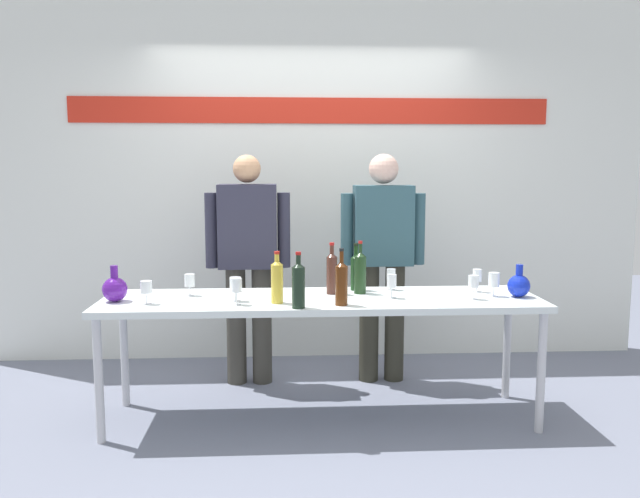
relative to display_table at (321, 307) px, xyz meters
name	(u,v)px	position (x,y,z in m)	size (l,w,h in m)	color
ground_plane	(321,418)	(0.00, 0.00, -0.71)	(10.00, 10.00, 0.00)	slate
back_wall	(312,173)	(0.00, 1.36, 0.80)	(5.38, 0.11, 3.00)	white
display_table	(321,307)	(0.00, 0.00, 0.00)	(2.65, 0.67, 0.76)	silver
decanter_blue_left	(115,289)	(-1.22, -0.05, 0.13)	(0.15, 0.15, 0.22)	#54198F
decanter_blue_right	(519,285)	(1.20, -0.05, 0.13)	(0.14, 0.14, 0.20)	#1328B9
presenter_left	(248,255)	(-0.48, 0.69, 0.22)	(0.60, 0.22, 1.64)	#3B3831
presenter_right	(383,253)	(0.48, 0.69, 0.23)	(0.60, 0.22, 1.64)	#302F24
wine_bottle_0	(332,272)	(0.07, 0.11, 0.19)	(0.07, 0.07, 0.32)	#48261E
wine_bottle_1	(277,280)	(-0.27, -0.14, 0.19)	(0.07, 0.07, 0.30)	gold
wine_bottle_2	(298,284)	(-0.15, -0.28, 0.19)	(0.07, 0.07, 0.32)	black
wine_bottle_3	(360,271)	(0.25, 0.12, 0.19)	(0.08, 0.08, 0.33)	#1D391B
wine_bottle_4	(356,270)	(0.24, 0.23, 0.18)	(0.07, 0.07, 0.30)	#173917
wine_bottle_5	(341,282)	(0.10, -0.22, 0.19)	(0.07, 0.07, 0.33)	#51260C
wine_glass_left_0	(190,281)	(-0.81, 0.10, 0.15)	(0.06, 0.06, 0.14)	white
wine_glass_left_1	(235,284)	(-0.51, -0.07, 0.16)	(0.07, 0.07, 0.14)	white
wine_glass_left_2	(146,287)	(-1.02, -0.12, 0.15)	(0.07, 0.07, 0.14)	white
wine_glass_left_3	(237,286)	(-0.50, -0.17, 0.17)	(0.06, 0.06, 0.15)	white
wine_glass_right_0	(477,276)	(1.00, 0.12, 0.16)	(0.06, 0.06, 0.15)	white
wine_glass_right_1	(473,282)	(0.91, -0.10, 0.16)	(0.06, 0.06, 0.15)	white
wine_glass_right_2	(392,282)	(0.42, -0.04, 0.16)	(0.06, 0.06, 0.15)	white
wine_glass_right_3	(391,275)	(0.46, 0.22, 0.15)	(0.06, 0.06, 0.14)	white
wine_glass_right_4	(494,280)	(1.06, -0.02, 0.16)	(0.07, 0.07, 0.15)	white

